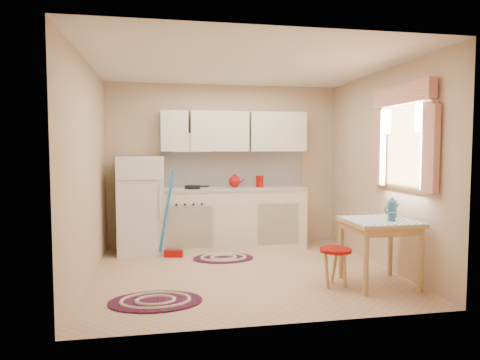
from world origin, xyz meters
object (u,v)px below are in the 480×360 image
Objects in this scene: table at (379,253)px; stool at (335,267)px; fridge at (142,205)px; base_cabinets at (230,219)px.

table is 0.52m from stool.
fridge is 2.95m from stool.
table is at bearing -37.13° from fridge.
stool is at bearing -42.46° from fridge.
base_cabinets is 5.36× the size of stool.
table reaches higher than stool.
base_cabinets is 3.12× the size of table.
base_cabinets reaches higher than table.
fridge is at bearing -177.80° from base_cabinets.
base_cabinets is 2.45m from table.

